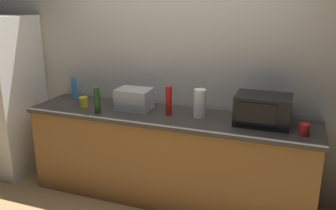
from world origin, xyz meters
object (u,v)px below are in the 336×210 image
(bottle_wine, at_px, (97,100))
(bottle_hot_sauce, at_px, (169,101))
(toaster_oven, at_px, (134,99))
(refrigerator, at_px, (2,95))
(mug_yellow, at_px, (84,102))
(bottle_spray_cleaner, at_px, (74,88))
(paper_towel_roll, at_px, (200,103))
(mug_red, at_px, (304,129))
(microwave, at_px, (263,110))

(bottle_wine, bearing_deg, bottle_hot_sauce, 15.29)
(toaster_oven, bearing_deg, refrigerator, -177.93)
(toaster_oven, bearing_deg, bottle_wine, -140.02)
(refrigerator, xyz_separation_m, bottle_wine, (1.38, -0.18, 0.13))
(refrigerator, relative_size, mug_yellow, 16.88)
(toaster_oven, distance_m, bottle_spray_cleaner, 0.83)
(paper_towel_roll, xyz_separation_m, mug_yellow, (-1.21, -0.11, -0.08))
(bottle_wine, bearing_deg, refrigerator, 172.62)
(toaster_oven, relative_size, mug_red, 3.39)
(microwave, relative_size, toaster_oven, 1.41)
(toaster_oven, relative_size, bottle_hot_sauce, 1.20)
(bottle_wine, xyz_separation_m, mug_yellow, (-0.23, 0.12, -0.08))
(bottle_hot_sauce, distance_m, bottle_spray_cleaner, 1.23)
(paper_towel_roll, xyz_separation_m, bottle_wine, (-0.97, -0.23, -0.01))
(microwave, bearing_deg, mug_red, -22.93)
(bottle_hot_sauce, bearing_deg, bottle_spray_cleaner, 170.49)
(mug_yellow, xyz_separation_m, mug_red, (2.14, -0.04, -0.00))
(toaster_oven, xyz_separation_m, mug_yellow, (-0.52, -0.12, -0.05))
(bottle_spray_cleaner, xyz_separation_m, mug_yellow, (0.30, -0.27, -0.06))
(microwave, relative_size, mug_red, 4.79)
(mug_yellow, bearing_deg, microwave, 3.58)
(microwave, distance_m, mug_red, 0.40)
(microwave, relative_size, bottle_hot_sauce, 1.70)
(bottle_hot_sauce, bearing_deg, refrigerator, -179.82)
(toaster_oven, xyz_separation_m, bottle_hot_sauce, (0.39, -0.05, 0.04))
(toaster_oven, height_order, bottle_spray_cleaner, bottle_spray_cleaner)
(bottle_wine, bearing_deg, mug_yellow, 153.89)
(bottle_hot_sauce, relative_size, bottle_spray_cleaner, 1.22)
(paper_towel_roll, height_order, bottle_wine, paper_towel_roll)
(refrigerator, height_order, paper_towel_roll, refrigerator)
(microwave, relative_size, mug_yellow, 4.50)
(paper_towel_roll, bearing_deg, toaster_oven, 179.17)
(paper_towel_roll, height_order, bottle_spray_cleaner, paper_towel_roll)
(toaster_oven, xyz_separation_m, bottle_spray_cleaner, (-0.82, 0.15, 0.01))
(microwave, height_order, toaster_oven, microwave)
(refrigerator, xyz_separation_m, mug_yellow, (1.14, -0.06, 0.05))
(bottle_spray_cleaner, relative_size, mug_red, 2.30)
(refrigerator, xyz_separation_m, paper_towel_roll, (2.35, 0.05, 0.13))
(bottle_wine, height_order, mug_red, bottle_wine)
(mug_yellow, bearing_deg, bottle_wine, -26.11)
(bottle_hot_sauce, distance_m, bottle_wine, 0.70)
(refrigerator, distance_m, bottle_wine, 1.40)
(bottle_wine, distance_m, mug_yellow, 0.27)
(refrigerator, xyz_separation_m, microwave, (2.93, 0.05, 0.13))
(paper_towel_roll, distance_m, bottle_wine, 1.00)
(mug_red, bearing_deg, refrigerator, 178.21)
(bottle_hot_sauce, height_order, mug_red, bottle_hot_sauce)
(refrigerator, xyz_separation_m, bottle_spray_cleaner, (0.85, 0.21, 0.12))
(refrigerator, relative_size, microwave, 3.75)
(refrigerator, height_order, mug_red, refrigerator)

